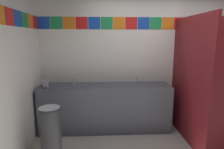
% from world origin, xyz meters
% --- Properties ---
extents(wall_back, '(4.45, 0.09, 2.66)m').
position_xyz_m(wall_back, '(0.00, 1.51, 1.34)').
color(wall_back, white).
rests_on(wall_back, ground_plane).
extents(vanity_counter, '(2.40, 0.56, 0.86)m').
position_xyz_m(vanity_counter, '(-0.97, 1.20, 0.44)').
color(vanity_counter, '#4C515B').
rests_on(vanity_counter, ground_plane).
extents(faucet_left, '(0.04, 0.10, 0.14)m').
position_xyz_m(faucet_left, '(-1.58, 1.29, 0.92)').
color(faucet_left, silver).
rests_on(faucet_left, vanity_counter).
extents(faucet_right, '(0.04, 0.10, 0.14)m').
position_xyz_m(faucet_right, '(-0.37, 1.29, 0.92)').
color(faucet_right, silver).
rests_on(faucet_right, vanity_counter).
extents(soap_dispenser, '(0.09, 0.09, 0.16)m').
position_xyz_m(soap_dispenser, '(-2.02, 1.04, 0.94)').
color(soap_dispenser, gray).
rests_on(soap_dispenser, vanity_counter).
extents(stall_divider, '(0.92, 1.41, 2.08)m').
position_xyz_m(stall_divider, '(0.57, 0.52, 1.04)').
color(stall_divider, maroon).
rests_on(stall_divider, ground_plane).
extents(toilet, '(0.39, 0.49, 0.74)m').
position_xyz_m(toilet, '(0.90, 0.99, 0.30)').
color(toilet, white).
rests_on(toilet, ground_plane).
extents(trash_bin, '(0.30, 0.30, 0.75)m').
position_xyz_m(trash_bin, '(-1.79, 0.38, 0.38)').
color(trash_bin, '#333338').
rests_on(trash_bin, ground_plane).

